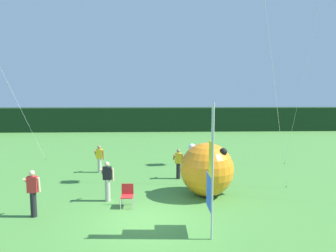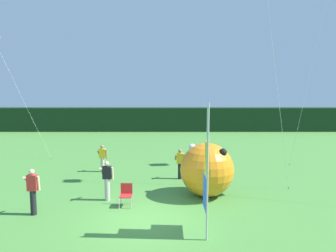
{
  "view_description": "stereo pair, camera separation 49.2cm",
  "coord_description": "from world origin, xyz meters",
  "px_view_note": "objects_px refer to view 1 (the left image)",
  "views": [
    {
      "loc": [
        0.3,
        -10.21,
        4.59
      ],
      "look_at": [
        0.81,
        3.37,
        3.03
      ],
      "focal_mm": 31.84,
      "sensor_mm": 36.0,
      "label": 1
    },
    {
      "loc": [
        0.79,
        -10.22,
        4.59
      ],
      "look_at": [
        0.81,
        3.37,
        3.03
      ],
      "focal_mm": 31.84,
      "sensor_mm": 36.0,
      "label": 2
    }
  ],
  "objects_px": {
    "person_near_banner": "(107,180)",
    "person_far_right": "(178,163)",
    "banner_flag": "(211,173)",
    "person_far_left": "(33,192)",
    "person_mid_field": "(99,158)",
    "inflatable_balloon": "(207,169)",
    "folding_chair": "(127,194)"
  },
  "relations": [
    {
      "from": "person_near_banner",
      "to": "person_far_right",
      "type": "relative_size",
      "value": 1.06
    },
    {
      "from": "banner_flag",
      "to": "person_near_banner",
      "type": "distance_m",
      "value": 5.06
    },
    {
      "from": "person_far_left",
      "to": "person_far_right",
      "type": "distance_m",
      "value": 7.36
    },
    {
      "from": "person_near_banner",
      "to": "person_mid_field",
      "type": "bearing_deg",
      "value": 104.78
    },
    {
      "from": "person_near_banner",
      "to": "banner_flag",
      "type": "bearing_deg",
      "value": -39.86
    },
    {
      "from": "person_far_left",
      "to": "person_far_right",
      "type": "xyz_separation_m",
      "value": [
        5.69,
        4.66,
        -0.09
      ]
    },
    {
      "from": "person_near_banner",
      "to": "person_mid_field",
      "type": "xyz_separation_m",
      "value": [
        -1.2,
        4.57,
        -0.07
      ]
    },
    {
      "from": "person_far_left",
      "to": "person_far_right",
      "type": "height_order",
      "value": "person_far_left"
    },
    {
      "from": "person_mid_field",
      "to": "inflatable_balloon",
      "type": "distance_m",
      "value": 6.83
    },
    {
      "from": "person_far_left",
      "to": "person_near_banner",
      "type": "bearing_deg",
      "value": 31.44
    },
    {
      "from": "person_mid_field",
      "to": "person_far_left",
      "type": "bearing_deg",
      "value": -101.77
    },
    {
      "from": "banner_flag",
      "to": "folding_chair",
      "type": "xyz_separation_m",
      "value": [
        -2.9,
        2.56,
        -1.54
      ]
    },
    {
      "from": "banner_flag",
      "to": "person_far_left",
      "type": "bearing_deg",
      "value": 165.22
    },
    {
      "from": "banner_flag",
      "to": "inflatable_balloon",
      "type": "bearing_deg",
      "value": 82.11
    },
    {
      "from": "person_far_left",
      "to": "inflatable_balloon",
      "type": "distance_m",
      "value": 7.08
    },
    {
      "from": "person_near_banner",
      "to": "person_mid_field",
      "type": "height_order",
      "value": "person_near_banner"
    },
    {
      "from": "person_far_left",
      "to": "folding_chair",
      "type": "bearing_deg",
      "value": 15.1
    },
    {
      "from": "person_far_right",
      "to": "inflatable_balloon",
      "type": "relative_size",
      "value": 0.68
    },
    {
      "from": "banner_flag",
      "to": "person_mid_field",
      "type": "height_order",
      "value": "banner_flag"
    },
    {
      "from": "banner_flag",
      "to": "person_near_banner",
      "type": "xyz_separation_m",
      "value": [
        -3.79,
        3.16,
        -1.15
      ]
    },
    {
      "from": "person_near_banner",
      "to": "person_far_right",
      "type": "xyz_separation_m",
      "value": [
        3.22,
        3.15,
        -0.05
      ]
    },
    {
      "from": "inflatable_balloon",
      "to": "person_mid_field",
      "type": "bearing_deg",
      "value": 143.86
    },
    {
      "from": "inflatable_balloon",
      "to": "person_near_banner",
      "type": "bearing_deg",
      "value": -172.77
    },
    {
      "from": "person_near_banner",
      "to": "person_far_left",
      "type": "distance_m",
      "value": 2.9
    },
    {
      "from": "person_mid_field",
      "to": "person_far_right",
      "type": "height_order",
      "value": "person_far_right"
    },
    {
      "from": "folding_chair",
      "to": "inflatable_balloon",
      "type": "bearing_deg",
      "value": 18.62
    },
    {
      "from": "person_near_banner",
      "to": "person_far_left",
      "type": "xyz_separation_m",
      "value": [
        -2.47,
        -1.51,
        0.03
      ]
    },
    {
      "from": "person_near_banner",
      "to": "inflatable_balloon",
      "type": "relative_size",
      "value": 0.72
    },
    {
      "from": "person_far_right",
      "to": "person_mid_field",
      "type": "bearing_deg",
      "value": 162.24
    },
    {
      "from": "person_far_right",
      "to": "folding_chair",
      "type": "distance_m",
      "value": 4.43
    },
    {
      "from": "banner_flag",
      "to": "person_far_left",
      "type": "height_order",
      "value": "banner_flag"
    },
    {
      "from": "inflatable_balloon",
      "to": "folding_chair",
      "type": "xyz_separation_m",
      "value": [
        -3.41,
        -1.15,
        -0.68
      ]
    }
  ]
}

